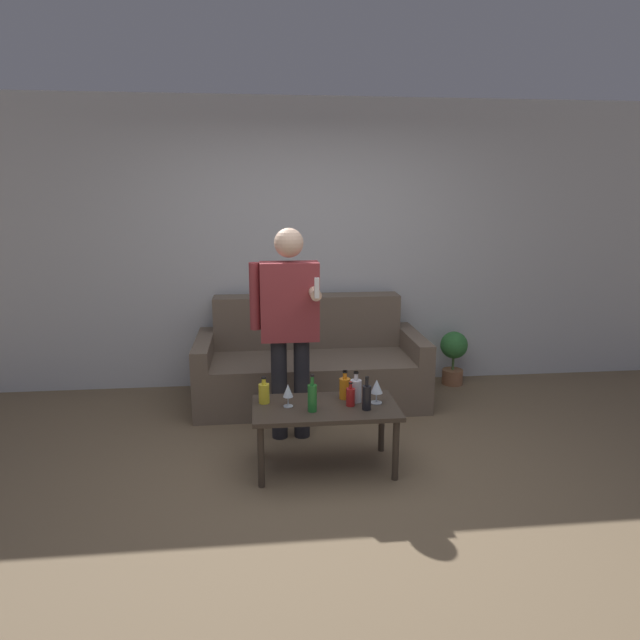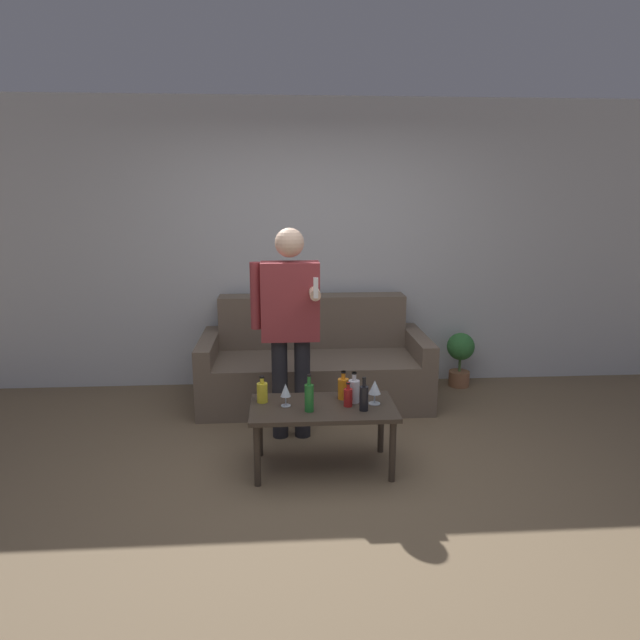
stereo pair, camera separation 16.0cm
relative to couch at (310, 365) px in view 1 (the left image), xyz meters
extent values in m
plane|color=#756047|center=(-0.01, -1.72, -0.32)|extent=(16.00, 16.00, 0.00)
cube|color=silver|center=(-0.01, 0.49, 1.03)|extent=(8.00, 0.06, 2.70)
cube|color=#6B5B4C|center=(0.00, -0.20, -0.11)|extent=(1.73, 0.67, 0.43)
cube|color=#6B5B4C|center=(0.00, 0.27, 0.14)|extent=(1.73, 0.26, 0.91)
cube|color=#6B5B4C|center=(-0.93, -0.07, -0.02)|extent=(0.14, 0.93, 0.60)
cube|color=#6B5B4C|center=(0.93, -0.07, -0.02)|extent=(0.14, 0.93, 0.60)
cube|color=#3D3328|center=(-0.02, -1.35, 0.11)|extent=(0.97, 0.53, 0.03)
cylinder|color=#3D3328|center=(-0.45, -1.57, -0.11)|extent=(0.04, 0.04, 0.42)
cylinder|color=#3D3328|center=(0.42, -1.57, -0.11)|extent=(0.04, 0.04, 0.42)
cylinder|color=#3D3328|center=(-0.45, -1.14, -0.11)|extent=(0.04, 0.04, 0.42)
cylinder|color=#3D3328|center=(0.42, -1.14, -0.11)|extent=(0.04, 0.04, 0.42)
cylinder|color=black|center=(0.25, -1.45, 0.21)|extent=(0.06, 0.06, 0.16)
cylinder|color=black|center=(0.25, -1.45, 0.33)|extent=(0.02, 0.02, 0.06)
cylinder|color=black|center=(0.25, -1.45, 0.35)|extent=(0.03, 0.03, 0.01)
cylinder|color=#23752D|center=(-0.11, -1.44, 0.22)|extent=(0.06, 0.06, 0.18)
cylinder|color=#23752D|center=(-0.11, -1.44, 0.35)|extent=(0.02, 0.02, 0.07)
cylinder|color=black|center=(-0.11, -1.44, 0.37)|extent=(0.03, 0.03, 0.01)
cylinder|color=silver|center=(0.20, -1.30, 0.21)|extent=(0.08, 0.08, 0.15)
cylinder|color=silver|center=(0.20, -1.30, 0.31)|extent=(0.03, 0.03, 0.06)
cylinder|color=black|center=(0.20, -1.30, 0.34)|extent=(0.03, 0.03, 0.01)
cylinder|color=orange|center=(0.13, -1.23, 0.20)|extent=(0.08, 0.08, 0.14)
cylinder|color=orange|center=(0.13, -1.23, 0.30)|extent=(0.03, 0.03, 0.06)
cylinder|color=black|center=(0.13, -1.23, 0.32)|extent=(0.03, 0.03, 0.01)
cylinder|color=#B21E1E|center=(0.15, -1.37, 0.19)|extent=(0.06, 0.06, 0.12)
cylinder|color=#B21E1E|center=(0.15, -1.37, 0.27)|extent=(0.02, 0.02, 0.05)
cylinder|color=black|center=(0.15, -1.37, 0.29)|extent=(0.03, 0.03, 0.01)
cylinder|color=yellow|center=(-0.42, -1.25, 0.20)|extent=(0.07, 0.07, 0.13)
cylinder|color=yellow|center=(-0.42, -1.25, 0.29)|extent=(0.03, 0.03, 0.05)
cylinder|color=black|center=(-0.42, -1.25, 0.31)|extent=(0.03, 0.03, 0.01)
cylinder|color=silver|center=(-0.27, -1.34, 0.13)|extent=(0.07, 0.07, 0.01)
cylinder|color=silver|center=(-0.27, -1.34, 0.17)|extent=(0.01, 0.01, 0.06)
cone|color=silver|center=(-0.27, -1.34, 0.24)|extent=(0.07, 0.07, 0.09)
cylinder|color=silver|center=(0.34, -1.34, 0.13)|extent=(0.08, 0.08, 0.01)
cylinder|color=silver|center=(0.34, -1.34, 0.17)|extent=(0.01, 0.01, 0.07)
cone|color=silver|center=(0.34, -1.34, 0.25)|extent=(0.08, 0.08, 0.09)
cylinder|color=#232328|center=(-0.31, -0.82, 0.07)|extent=(0.12, 0.12, 0.78)
cylinder|color=#232328|center=(-0.13, -0.82, 0.07)|extent=(0.12, 0.12, 0.78)
cube|color=#933338|center=(-0.22, -0.82, 0.75)|extent=(0.43, 0.19, 0.58)
sphere|color=beige|center=(-0.22, -0.82, 1.18)|extent=(0.21, 0.21, 0.21)
cylinder|color=#933338|center=(-0.47, -0.82, 0.79)|extent=(0.08, 0.08, 0.49)
cylinder|color=beige|center=(-0.05, -0.95, 0.83)|extent=(0.08, 0.27, 0.08)
cube|color=white|center=(-0.05, -1.11, 0.89)|extent=(0.03, 0.03, 0.14)
cylinder|color=#936042|center=(1.44, 0.25, -0.25)|extent=(0.20, 0.20, 0.15)
cylinder|color=#476B38|center=(1.44, 0.25, -0.10)|extent=(0.02, 0.02, 0.16)
sphere|color=#337A38|center=(1.44, 0.25, 0.08)|extent=(0.26, 0.26, 0.26)
camera|label=1|loc=(-0.44, -4.93, 1.53)|focal=32.00mm
camera|label=2|loc=(-0.28, -4.95, 1.53)|focal=32.00mm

